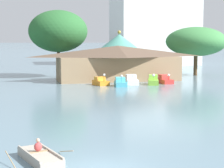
# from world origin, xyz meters

# --- Properties ---
(rowboat_with_rower) EXTENTS (3.55, 3.90, 1.19)m
(rowboat_with_rower) POSITION_xyz_m (-2.86, 2.24, 0.25)
(rowboat_with_rower) COLOR #ADA393
(rowboat_with_rower) RESTS_ON ground
(pedal_boat_orange) EXTENTS (2.11, 2.98, 1.72)m
(pedal_boat_orange) POSITION_xyz_m (7.96, 37.00, 0.48)
(pedal_boat_orange) COLOR orange
(pedal_boat_orange) RESTS_ON ground
(pedal_boat_cyan) EXTENTS (1.93, 3.11, 1.71)m
(pedal_boat_cyan) POSITION_xyz_m (10.37, 35.02, 0.50)
(pedal_boat_cyan) COLOR #4CB7CC
(pedal_boat_cyan) RESTS_ON ground
(pedal_boat_white) EXTENTS (2.01, 3.16, 1.54)m
(pedal_boat_white) POSITION_xyz_m (12.57, 37.02, 0.56)
(pedal_boat_white) COLOR white
(pedal_boat_white) RESTS_ON ground
(pedal_boat_lime) EXTENTS (2.25, 3.18, 1.67)m
(pedal_boat_lime) POSITION_xyz_m (15.52, 35.89, 0.56)
(pedal_boat_lime) COLOR #8CCC3F
(pedal_boat_lime) RESTS_ON ground
(pedal_boat_red) EXTENTS (1.72, 3.09, 1.52)m
(pedal_boat_red) POSITION_xyz_m (17.77, 37.08, 0.51)
(pedal_boat_red) COLOR red
(pedal_boat_red) RESTS_ON ground
(boathouse) EXTENTS (20.47, 8.30, 5.53)m
(boathouse) POSITION_xyz_m (12.11, 43.13, 2.90)
(boathouse) COLOR #9E7F5B
(boathouse) RESTS_ON ground
(green_roof_pavilion) EXTENTS (10.17, 10.17, 8.29)m
(green_roof_pavilion) POSITION_xyz_m (16.12, 57.41, 4.43)
(green_roof_pavilion) COLOR brown
(green_roof_pavilion) RESTS_ON ground
(shoreline_tree_mid) EXTENTS (10.14, 10.14, 11.55)m
(shoreline_tree_mid) POSITION_xyz_m (3.52, 50.99, 7.93)
(shoreline_tree_mid) COLOR brown
(shoreline_tree_mid) RESTS_ON ground
(shoreline_tree_right) EXTENTS (10.94, 10.94, 8.80)m
(shoreline_tree_right) POSITION_xyz_m (28.16, 48.46, 6.13)
(shoreline_tree_right) COLOR brown
(shoreline_tree_right) RESTS_ON ground
(background_building_block) EXTENTS (21.16, 15.33, 19.50)m
(background_building_block) POSITION_xyz_m (32.16, 82.13, 9.77)
(background_building_block) COLOR silver
(background_building_block) RESTS_ON ground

